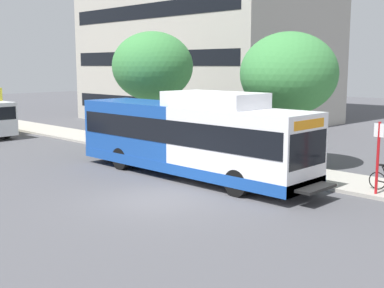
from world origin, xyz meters
name	(u,v)px	position (x,y,z in m)	size (l,w,h in m)	color
ground_plane	(40,168)	(0.00, 8.00, 0.00)	(120.00, 120.00, 0.00)	#4C4C51
sidewalk_curb	(179,153)	(7.00, 6.00, 0.07)	(3.00, 56.00, 0.14)	#A8A399
transit_bus	(190,137)	(3.60, 1.83, 1.70)	(2.58, 12.25, 3.65)	white
bus_stop_sign_pole	(378,152)	(5.83, -5.35, 1.65)	(0.10, 0.36, 2.60)	red
street_tree_near_stop	(289,74)	(8.01, -0.08, 4.32)	(4.40, 4.40, 6.06)	#4C3823
street_tree_mid_block	(153,66)	(7.70, 8.85, 4.65)	(4.61, 4.61, 6.47)	#4C3823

